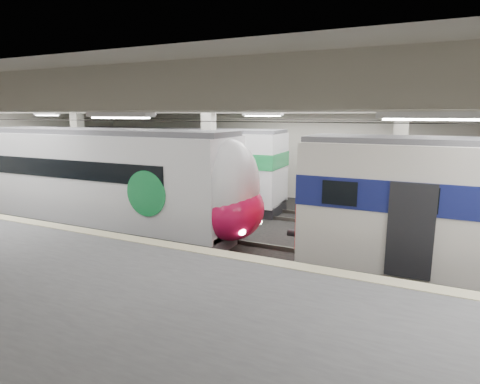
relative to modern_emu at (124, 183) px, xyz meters
The scene contains 3 objects.
station_hall 5.73m from the modern_emu, 17.99° to the right, with size 36.00×24.00×5.75m.
modern_emu is the anchor object (origin of this frame).
far_train 5.76m from the modern_emu, 107.11° to the left, with size 13.12×3.15×4.20m.
Camera 1 is at (6.00, -12.71, 4.97)m, focal length 30.00 mm.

